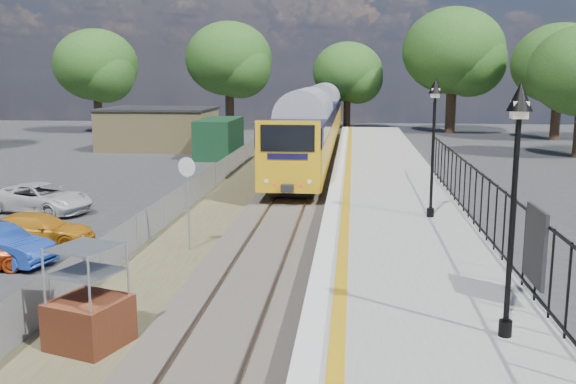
# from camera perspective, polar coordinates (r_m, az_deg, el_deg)

# --- Properties ---
(ground) EXTENTS (120.00, 120.00, 0.00)m
(ground) POSITION_cam_1_polar(r_m,az_deg,el_deg) (16.62, -3.82, -9.36)
(ground) COLOR #2D2D30
(ground) RESTS_ON ground
(track_bed) EXTENTS (5.90, 80.00, 0.29)m
(track_bed) POSITION_cam_1_polar(r_m,az_deg,el_deg) (25.88, -1.30, -1.90)
(track_bed) COLOR #473F38
(track_bed) RESTS_ON ground
(platform) EXTENTS (5.00, 70.00, 0.90)m
(platform) POSITION_cam_1_polar(r_m,az_deg,el_deg) (24.03, 9.33, -2.13)
(platform) COLOR gray
(platform) RESTS_ON ground
(platform_edge) EXTENTS (0.90, 70.00, 0.01)m
(platform_edge) POSITION_cam_1_polar(r_m,az_deg,el_deg) (23.89, 4.42, -0.98)
(platform_edge) COLOR silver
(platform_edge) RESTS_ON platform
(victorian_lamp_south) EXTENTS (0.44, 0.44, 4.60)m
(victorian_lamp_south) POSITION_cam_1_polar(r_m,az_deg,el_deg) (11.83, 19.66, 3.40)
(victorian_lamp_south) COLOR black
(victorian_lamp_south) RESTS_ON platform
(victorian_lamp_north) EXTENTS (0.44, 0.44, 4.60)m
(victorian_lamp_north) POSITION_cam_1_polar(r_m,az_deg,el_deg) (21.61, 12.88, 6.67)
(victorian_lamp_north) COLOR black
(victorian_lamp_north) RESTS_ON platform
(palisade_fence) EXTENTS (0.12, 26.00, 2.00)m
(palisade_fence) POSITION_cam_1_polar(r_m,az_deg,el_deg) (18.46, 17.82, -1.91)
(palisade_fence) COLOR black
(palisade_fence) RESTS_ON platform
(wire_fence) EXTENTS (0.06, 52.00, 1.20)m
(wire_fence) POSITION_cam_1_polar(r_m,az_deg,el_deg) (28.70, -8.13, 0.26)
(wire_fence) COLOR #999EA3
(wire_fence) RESTS_ON ground
(outbuilding) EXTENTS (10.80, 10.10, 3.12)m
(outbuilding) POSITION_cam_1_polar(r_m,az_deg,el_deg) (48.73, -10.45, 5.44)
(outbuilding) COLOR #A08E5A
(outbuilding) RESTS_ON ground
(tree_line) EXTENTS (56.80, 43.80, 11.88)m
(tree_line) POSITION_cam_1_polar(r_m,az_deg,el_deg) (57.43, 4.62, 11.39)
(tree_line) COLOR #332319
(tree_line) RESTS_ON ground
(train) EXTENTS (2.82, 40.83, 3.51)m
(train) POSITION_cam_1_polar(r_m,az_deg,el_deg) (46.75, 2.53, 6.41)
(train) COLOR gold
(train) RESTS_ON ground
(brick_plinth) EXTENTS (1.74, 1.74, 2.22)m
(brick_plinth) POSITION_cam_1_polar(r_m,az_deg,el_deg) (13.99, -17.35, -9.07)
(brick_plinth) COLOR brown
(brick_plinth) RESTS_ON ground
(speed_sign) EXTENTS (0.59, 0.23, 3.07)m
(speed_sign) POSITION_cam_1_polar(r_m,az_deg,el_deg) (20.44, -8.93, 0.44)
(speed_sign) COLOR #999EA3
(speed_sign) RESTS_ON ground
(car_yellow) EXTENTS (3.79, 1.73, 1.08)m
(car_yellow) POSITION_cam_1_polar(r_m,az_deg,el_deg) (22.85, -21.32, -3.15)
(car_yellow) COLOR orange
(car_yellow) RESTS_ON ground
(car_white) EXTENTS (4.78, 3.23, 1.22)m
(car_white) POSITION_cam_1_polar(r_m,az_deg,el_deg) (28.15, -21.09, -0.53)
(car_white) COLOR silver
(car_white) RESTS_ON ground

